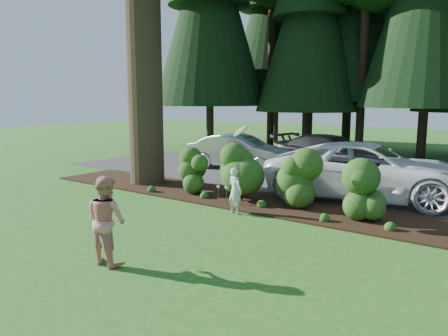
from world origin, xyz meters
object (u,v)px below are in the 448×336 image
at_px(car_dark_suv, 331,153).
at_px(frisbee, 240,131).
at_px(car_silver_wagon, 240,152).
at_px(car_white_suv, 369,171).
at_px(adult, 106,220).
at_px(child, 235,191).

relative_size(car_dark_suv, frisbee, 9.93).
distance_m(car_silver_wagon, car_white_suv, 6.83).
height_order(car_silver_wagon, frisbee, frisbee).
bearing_deg(car_silver_wagon, adult, -164.61).
height_order(car_white_suv, child, car_white_suv).
bearing_deg(car_silver_wagon, car_dark_suv, -68.45).
xyz_separation_m(adult, frisbee, (0.14, 4.26, 1.43)).
relative_size(car_white_suv, adult, 3.68).
height_order(car_silver_wagon, child, car_silver_wagon).
distance_m(car_silver_wagon, frisbee, 7.78).
relative_size(car_dark_suv, child, 4.15).
bearing_deg(child, car_silver_wagon, -43.77).
relative_size(car_silver_wagon, car_white_suv, 0.74).
relative_size(car_dark_suv, adult, 3.12).
height_order(child, adult, adult).
bearing_deg(frisbee, child, 153.43).
distance_m(car_white_suv, car_dark_suv, 5.12).
distance_m(child, adult, 4.39).
bearing_deg(car_dark_suv, frisbee, -165.57).
xyz_separation_m(car_white_suv, adult, (-2.25, -8.20, -0.05)).
xyz_separation_m(car_silver_wagon, child, (4.04, -6.20, -0.15)).
bearing_deg(car_silver_wagon, child, -152.88).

